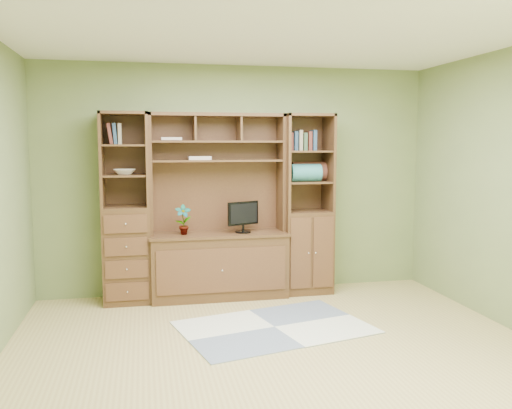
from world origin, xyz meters
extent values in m
cube|color=tan|center=(0.00, 0.00, 0.00)|extent=(4.60, 4.10, 0.04)
cube|color=white|center=(0.00, 0.00, 2.60)|extent=(4.60, 4.10, 0.04)
cube|color=olive|center=(0.00, 2.00, 1.30)|extent=(4.50, 0.04, 2.60)
cube|color=olive|center=(0.00, -2.00, 1.30)|extent=(4.50, 0.04, 2.60)
cube|color=#482D19|center=(-0.26, 1.73, 1.02)|extent=(1.54, 0.53, 2.05)
cube|color=#482D19|center=(-1.26, 1.77, 1.02)|extent=(0.50, 0.45, 2.05)
cube|color=#482D19|center=(0.77, 1.77, 1.02)|extent=(0.55, 0.45, 2.05)
cube|color=#A7ABAC|center=(0.11, 0.60, 0.01)|extent=(1.91, 1.50, 0.01)
cube|color=black|center=(0.01, 1.70, 0.97)|extent=(0.43, 0.32, 0.48)
imported|color=#945932|center=(-0.65, 1.70, 0.89)|extent=(0.17, 0.12, 0.33)
cube|color=beige|center=(-0.45, 1.82, 1.56)|extent=(0.25, 0.18, 0.04)
imported|color=silver|center=(-1.26, 1.77, 1.42)|extent=(0.24, 0.24, 0.06)
cube|color=teal|center=(0.74, 1.73, 1.39)|extent=(0.34, 0.20, 0.20)
cube|color=brown|center=(0.81, 1.85, 1.40)|extent=(0.39, 0.22, 0.22)
camera|label=1|loc=(-1.07, -4.17, 1.72)|focal=38.00mm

